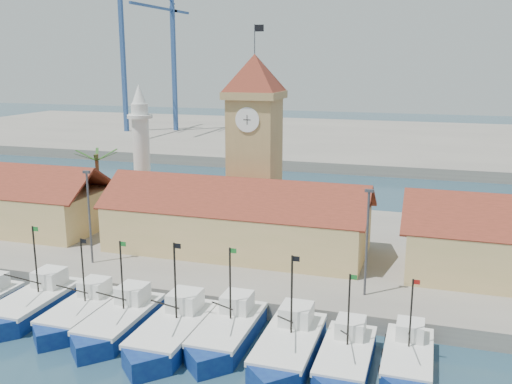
% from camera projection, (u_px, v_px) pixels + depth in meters
% --- Properties ---
extents(ground, '(400.00, 400.00, 0.00)m').
position_uv_depth(ground, '(145.00, 355.00, 40.65)').
color(ground, '#1B3648').
rests_on(ground, ground).
extents(quay, '(140.00, 32.00, 1.50)m').
position_uv_depth(quay, '(249.00, 244.00, 62.79)').
color(quay, gray).
rests_on(quay, ground).
extents(terminal, '(240.00, 80.00, 2.00)m').
position_uv_depth(terminal, '(356.00, 140.00, 142.68)').
color(terminal, gray).
rests_on(terminal, ground).
extents(boat_2, '(3.76, 10.31, 7.80)m').
position_uv_depth(boat_2, '(32.00, 306.00, 46.91)').
color(boat_2, navy).
rests_on(boat_2, ground).
extents(boat_3, '(3.49, 9.55, 7.23)m').
position_uv_depth(boat_3, '(79.00, 315.00, 45.44)').
color(boat_3, navy).
rests_on(boat_3, ground).
extents(boat_4, '(3.64, 9.97, 7.54)m').
position_uv_depth(boat_4, '(118.00, 323.00, 43.86)').
color(boat_4, navy).
rests_on(boat_4, ground).
extents(boat_5, '(3.88, 10.64, 8.05)m').
position_uv_depth(boat_5, '(171.00, 334.00, 41.97)').
color(boat_5, navy).
rests_on(boat_5, ground).
extents(boat_6, '(3.68, 10.07, 7.62)m').
position_uv_depth(boat_6, '(226.00, 334.00, 42.11)').
color(boat_6, navy).
rests_on(boat_6, ground).
extents(boat_7, '(3.79, 10.39, 7.86)m').
position_uv_depth(boat_7, '(288.00, 350.00, 39.78)').
color(boat_7, navy).
rests_on(boat_7, ground).
extents(boat_8, '(3.38, 9.26, 7.01)m').
position_uv_depth(boat_8, '(345.00, 361.00, 38.52)').
color(boat_8, navy).
rests_on(boat_8, ground).
extents(boat_9, '(3.23, 8.85, 6.69)m').
position_uv_depth(boat_9, '(407.00, 362.00, 38.43)').
color(boat_9, navy).
rests_on(boat_9, ground).
extents(hall_center, '(27.04, 10.13, 7.61)m').
position_uv_depth(hall_center, '(237.00, 226.00, 58.34)').
color(hall_center, '#D9B277').
rests_on(hall_center, quay).
extents(clock_tower, '(5.80, 5.80, 22.70)m').
position_uv_depth(clock_tower, '(255.00, 141.00, 62.11)').
color(clock_tower, tan).
rests_on(clock_tower, quay).
extents(minaret, '(3.00, 3.00, 16.30)m').
position_uv_depth(minaret, '(141.00, 152.00, 68.85)').
color(minaret, silver).
rests_on(minaret, quay).
extents(palm_tree, '(5.60, 5.03, 8.39)m').
position_uv_depth(palm_tree, '(98.00, 181.00, 69.24)').
color(palm_tree, brown).
rests_on(palm_tree, quay).
extents(lamp_posts, '(80.70, 0.25, 9.03)m').
position_uv_depth(lamp_posts, '(212.00, 224.00, 50.20)').
color(lamp_posts, '#3F3F44').
rests_on(lamp_posts, quay).
extents(crane_blue_far, '(1.00, 35.81, 45.87)m').
position_uv_depth(crane_blue_far, '(118.00, 31.00, 145.04)').
color(crane_blue_far, '#2C4D88').
rests_on(crane_blue_far, terminal).
extents(crane_blue_near, '(1.00, 31.72, 39.13)m').
position_uv_depth(crane_blue_near, '(171.00, 48.00, 148.53)').
color(crane_blue_near, '#2C4D88').
rests_on(crane_blue_near, terminal).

